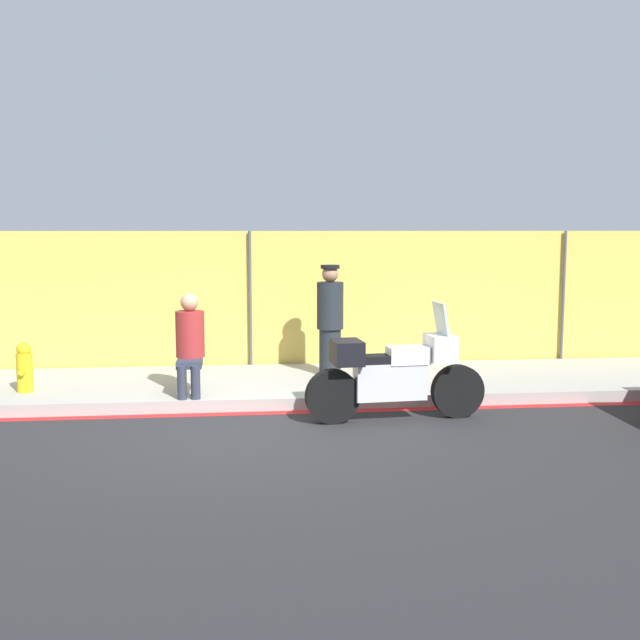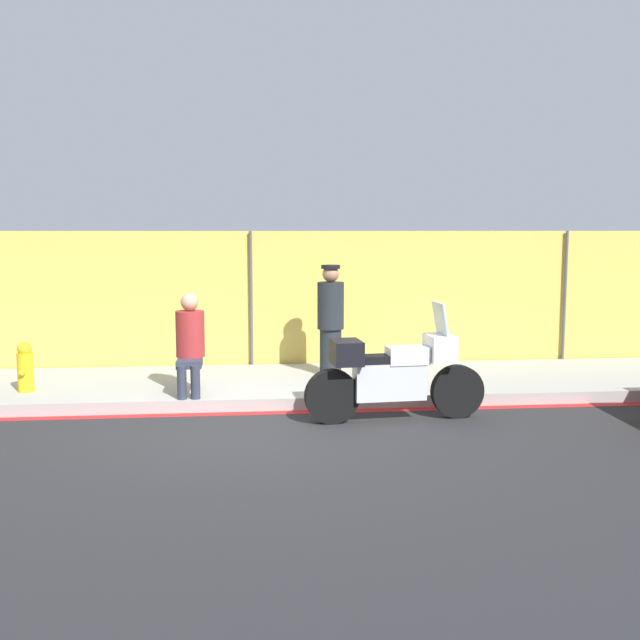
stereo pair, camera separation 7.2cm
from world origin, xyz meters
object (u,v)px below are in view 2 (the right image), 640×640
Objects in this scene: officer_standing at (331,319)px; fire_hydrant at (25,367)px; person_seated_on_curb at (190,338)px; motorcycle at (394,373)px.

fire_hydrant is at bearing -169.83° from officer_standing.
officer_standing is 1.24× the size of person_seated_on_curb.
motorcycle is 1.69× the size of person_seated_on_curb.
officer_standing reaches higher than fire_hydrant.
motorcycle is 1.37× the size of officer_standing.
officer_standing is 2.43× the size of fire_hydrant.
fire_hydrant is (-2.30, 0.32, -0.42)m from person_seated_on_curb.
motorcycle is 2.34m from officer_standing.
fire_hydrant is (-4.94, 1.44, -0.09)m from motorcycle.
officer_standing is at bearing 99.47° from motorcycle.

